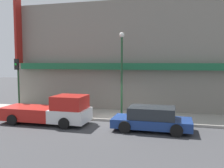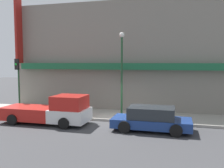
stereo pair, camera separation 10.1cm
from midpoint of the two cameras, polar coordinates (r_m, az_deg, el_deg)
ground_plane at (r=16.33m, az=1.56°, el=-8.76°), size 80.00×80.00×0.00m
sidewalk at (r=17.91m, az=2.79°, el=-7.26°), size 36.00×3.36×0.16m
building at (r=20.62m, az=4.62°, el=6.16°), size 19.80×3.80×9.79m
pickup_truck at (r=16.32m, az=-13.87°, el=-6.05°), size 5.63×2.19×1.83m
parked_car at (r=14.48m, az=8.86°, el=-7.89°), size 4.44×2.06×1.36m
fire_hydrant at (r=16.63m, az=5.41°, el=-6.80°), size 0.20×0.20×0.65m
street_lamp at (r=17.45m, az=2.08°, el=4.58°), size 0.36×0.36×5.78m
traffic_light at (r=19.75m, az=-20.89°, el=1.76°), size 0.28×0.42×3.97m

